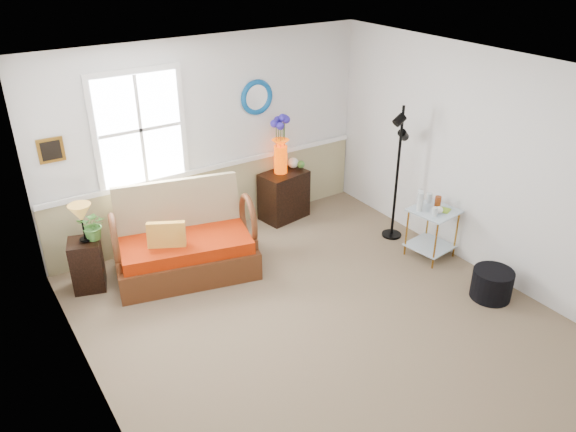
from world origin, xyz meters
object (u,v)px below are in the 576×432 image
side_table (431,233)px  cabinet (284,195)px  loveseat (184,234)px  lamp_stand (87,265)px  ottoman (492,284)px  floor_lamp (397,174)px

side_table → cabinet: bearing=117.0°
loveseat → lamp_stand: (-1.07, 0.32, -0.22)m
cabinet → side_table: bearing=-72.6°
side_table → ottoman: 1.04m
lamp_stand → ottoman: lamp_stand is taller
loveseat → cabinet: size_ratio=2.34×
loveseat → side_table: 3.05m
ottoman → loveseat: bearing=138.7°
cabinet → floor_lamp: floor_lamp is taller
ottoman → side_table: bearing=85.4°
loveseat → lamp_stand: 1.14m
side_table → loveseat: bearing=154.4°
lamp_stand → cabinet: size_ratio=0.88×
loveseat → floor_lamp: size_ratio=0.90×
floor_lamp → ottoman: bearing=-87.5°
lamp_stand → floor_lamp: (3.77, -0.99, 0.60)m
lamp_stand → floor_lamp: bearing=-14.7°
lamp_stand → ottoman: bearing=-35.6°
side_table → floor_lamp: size_ratio=0.36×
lamp_stand → cabinet: 2.85m
side_table → ottoman: (-0.08, -1.03, -0.15)m
lamp_stand → cabinet: bearing=5.4°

